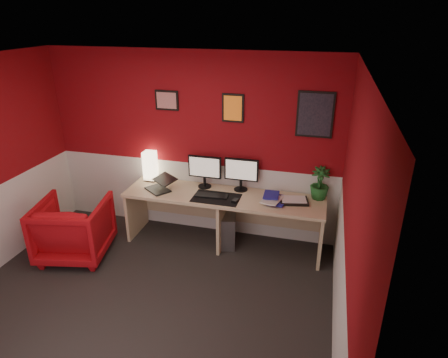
% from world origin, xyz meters
% --- Properties ---
extents(ground, '(4.00, 3.50, 0.01)m').
position_xyz_m(ground, '(0.00, 0.00, 0.00)').
color(ground, black).
rests_on(ground, ground).
extents(ceiling, '(4.00, 3.50, 0.01)m').
position_xyz_m(ceiling, '(0.00, 0.00, 2.50)').
color(ceiling, white).
rests_on(ceiling, ground).
extents(wall_back, '(4.00, 0.01, 2.50)m').
position_xyz_m(wall_back, '(0.00, 1.75, 1.25)').
color(wall_back, maroon).
rests_on(wall_back, ground).
extents(wall_right, '(0.01, 3.50, 2.50)m').
position_xyz_m(wall_right, '(2.00, 0.00, 1.25)').
color(wall_right, maroon).
rests_on(wall_right, ground).
extents(wainscot_back, '(4.00, 0.01, 1.00)m').
position_xyz_m(wainscot_back, '(0.00, 1.75, 0.50)').
color(wainscot_back, silver).
rests_on(wainscot_back, ground).
extents(wainscot_right, '(0.01, 3.50, 1.00)m').
position_xyz_m(wainscot_right, '(2.00, 0.00, 0.50)').
color(wainscot_right, silver).
rests_on(wainscot_right, ground).
extents(desk, '(2.60, 0.65, 0.73)m').
position_xyz_m(desk, '(0.54, 1.41, 0.36)').
color(desk, tan).
rests_on(desk, ground).
extents(shoji_lamp, '(0.16, 0.16, 0.40)m').
position_xyz_m(shoji_lamp, '(-0.58, 1.63, 0.93)').
color(shoji_lamp, '#FFE5B2').
rests_on(shoji_lamp, desk).
extents(laptop, '(0.40, 0.38, 0.22)m').
position_xyz_m(laptop, '(-0.35, 1.33, 0.84)').
color(laptop, black).
rests_on(laptop, desk).
extents(monitor_left, '(0.45, 0.06, 0.58)m').
position_xyz_m(monitor_left, '(0.23, 1.60, 1.02)').
color(monitor_left, black).
rests_on(monitor_left, desk).
extents(monitor_right, '(0.45, 0.06, 0.58)m').
position_xyz_m(monitor_right, '(0.72, 1.63, 1.02)').
color(monitor_right, black).
rests_on(monitor_right, desk).
extents(desk_mat, '(0.60, 0.38, 0.01)m').
position_xyz_m(desk_mat, '(0.47, 1.30, 0.73)').
color(desk_mat, black).
rests_on(desk_mat, desk).
extents(keyboard, '(0.43, 0.16, 0.02)m').
position_xyz_m(keyboard, '(0.40, 1.33, 0.74)').
color(keyboard, black).
rests_on(keyboard, desk_mat).
extents(mouse, '(0.08, 0.11, 0.03)m').
position_xyz_m(mouse, '(0.73, 1.26, 0.75)').
color(mouse, black).
rests_on(mouse, desk_mat).
extents(book_bottom, '(0.30, 0.36, 0.03)m').
position_xyz_m(book_bottom, '(1.11, 1.43, 0.75)').
color(book_bottom, '#202195').
rests_on(book_bottom, desk).
extents(book_middle, '(0.27, 0.33, 0.02)m').
position_xyz_m(book_middle, '(1.07, 1.38, 0.77)').
color(book_middle, silver).
rests_on(book_middle, book_bottom).
extents(book_top, '(0.20, 0.26, 0.02)m').
position_xyz_m(book_top, '(1.06, 1.43, 0.79)').
color(book_top, '#202195').
rests_on(book_top, book_middle).
extents(zen_tray, '(0.39, 0.32, 0.03)m').
position_xyz_m(zen_tray, '(1.44, 1.45, 0.74)').
color(zen_tray, black).
rests_on(zen_tray, desk).
extents(potted_plant, '(0.25, 0.25, 0.42)m').
position_xyz_m(potted_plant, '(1.73, 1.63, 0.94)').
color(potted_plant, '#19591E').
rests_on(potted_plant, desk).
extents(pc_tower, '(0.29, 0.48, 0.45)m').
position_xyz_m(pc_tower, '(0.59, 1.44, 0.23)').
color(pc_tower, '#99999E').
rests_on(pc_tower, ground).
extents(armchair, '(0.98, 1.00, 0.77)m').
position_xyz_m(armchair, '(-1.23, 0.68, 0.38)').
color(armchair, '#B90D14').
rests_on(armchair, ground).
extents(art_left, '(0.32, 0.02, 0.26)m').
position_xyz_m(art_left, '(-0.31, 1.74, 1.85)').
color(art_left, red).
rests_on(art_left, wall_back).
extents(art_center, '(0.28, 0.02, 0.36)m').
position_xyz_m(art_center, '(0.58, 1.74, 1.80)').
color(art_center, orange).
rests_on(art_center, wall_back).
extents(art_right, '(0.44, 0.02, 0.56)m').
position_xyz_m(art_right, '(1.59, 1.74, 1.78)').
color(art_right, black).
rests_on(art_right, wall_back).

